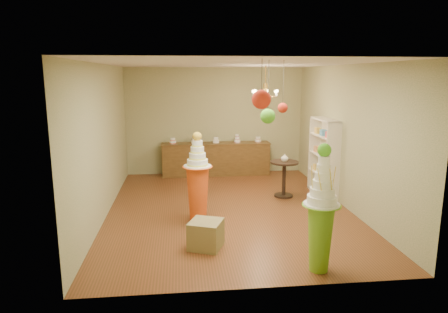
{
  "coord_description": "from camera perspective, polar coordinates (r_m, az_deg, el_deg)",
  "views": [
    {
      "loc": [
        -0.99,
        -8.02,
        2.78
      ],
      "look_at": [
        -0.1,
        0.0,
        1.13
      ],
      "focal_mm": 32.0,
      "sensor_mm": 36.0,
      "label": 1
    }
  ],
  "objects": [
    {
      "name": "floor",
      "position": [
        8.54,
        0.66,
        -7.46
      ],
      "size": [
        6.5,
        6.5,
        0.0
      ],
      "primitive_type": "plane",
      "color": "brown",
      "rests_on": "ground"
    },
    {
      "name": "pom_green_mid",
      "position": [
        6.02,
        6.28,
        5.75
      ],
      "size": [
        0.22,
        0.22,
        0.93
      ],
      "color": "#383328",
      "rests_on": "ceiling"
    },
    {
      "name": "wall_back",
      "position": [
        11.38,
        -1.31,
        5.07
      ],
      "size": [
        5.0,
        0.04,
        3.0
      ],
      "primitive_type": "cube",
      "color": "tan",
      "rests_on": "ground"
    },
    {
      "name": "wall_front",
      "position": [
        5.03,
        5.2,
        -3.23
      ],
      "size": [
        5.0,
        0.04,
        3.0
      ],
      "primitive_type": "cube",
      "color": "tan",
      "rests_on": "ground"
    },
    {
      "name": "burlap_riser",
      "position": [
        6.65,
        -2.61,
        -11.05
      ],
      "size": [
        0.65,
        0.65,
        0.45
      ],
      "primitive_type": "cube",
      "rotation": [
        0.0,
        0.0,
        -0.38
      ],
      "color": "olive",
      "rests_on": "floor"
    },
    {
      "name": "chandelier",
      "position": [
        9.37,
        5.9,
        8.54
      ],
      "size": [
        0.79,
        0.79,
        0.85
      ],
      "rotation": [
        0.0,
        0.0,
        0.2
      ],
      "color": "#EFB654",
      "rests_on": "ceiling"
    },
    {
      "name": "pedestal_orange",
      "position": [
        7.56,
        -3.77,
        -4.39
      ],
      "size": [
        0.64,
        0.64,
        1.76
      ],
      "rotation": [
        0.0,
        0.0,
        -0.28
      ],
      "color": "#E0511A",
      "rests_on": "floor"
    },
    {
      "name": "shelving_unit",
      "position": [
        9.61,
        14.06,
        -0.09
      ],
      "size": [
        0.33,
        1.2,
        1.8
      ],
      "color": "silver",
      "rests_on": "floor"
    },
    {
      "name": "wall_right",
      "position": [
        8.84,
        17.02,
        2.7
      ],
      "size": [
        0.04,
        6.5,
        3.0
      ],
      "primitive_type": "cube",
      "color": "tan",
      "rests_on": "ground"
    },
    {
      "name": "pom_red_right",
      "position": [
        6.16,
        8.38,
        6.93
      ],
      "size": [
        0.15,
        0.15,
        0.78
      ],
      "color": "#383328",
      "rests_on": "ceiling"
    },
    {
      "name": "vase",
      "position": [
        9.25,
        8.66,
        -0.16
      ],
      "size": [
        0.22,
        0.22,
        0.18
      ],
      "primitive_type": "imported",
      "rotation": [
        0.0,
        0.0,
        -0.37
      ],
      "color": "silver",
      "rests_on": "round_table"
    },
    {
      "name": "sideboard",
      "position": [
        11.27,
        -1.16,
        -0.26
      ],
      "size": [
        3.04,
        0.54,
        1.16
      ],
      "color": "brown",
      "rests_on": "floor"
    },
    {
      "name": "pom_red_left",
      "position": [
        5.57,
        5.36,
        8.13
      ],
      "size": [
        0.27,
        0.27,
        0.68
      ],
      "color": "#383328",
      "rests_on": "ceiling"
    },
    {
      "name": "pedestal_green",
      "position": [
        5.89,
        13.65,
        -9.02
      ],
      "size": [
        0.61,
        0.61,
        1.87
      ],
      "rotation": [
        0.0,
        0.0,
        -0.23
      ],
      "color": "#74B527",
      "rests_on": "floor"
    },
    {
      "name": "wall_left",
      "position": [
        8.26,
        -16.81,
        2.12
      ],
      "size": [
        0.04,
        6.5,
        3.0
      ],
      "primitive_type": "cube",
      "color": "tan",
      "rests_on": "ground"
    },
    {
      "name": "ceiling",
      "position": [
        8.08,
        0.72,
        13.09
      ],
      "size": [
        6.5,
        6.5,
        0.0
      ],
      "primitive_type": "plane",
      "rotation": [
        3.14,
        0.0,
        0.0
      ],
      "color": "silver",
      "rests_on": "ground"
    },
    {
      "name": "round_table",
      "position": [
        9.33,
        8.59,
        -2.48
      ],
      "size": [
        0.74,
        0.74,
        0.84
      ],
      "rotation": [
        0.0,
        0.0,
        -0.14
      ],
      "color": "black",
      "rests_on": "floor"
    }
  ]
}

